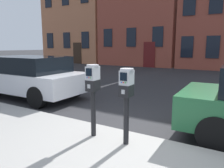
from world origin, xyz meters
name	(u,v)px	position (x,y,z in m)	size (l,w,h in m)	color
ground_plane	(129,143)	(0.00, 0.00, 0.00)	(160.00, 160.00, 0.00)	#28282B
parking_meter_near_kerb	(93,87)	(-0.58, -0.32, 1.04)	(0.22, 0.26, 1.31)	black
parking_meter_twin_adjacent	(126,93)	(0.10, -0.32, 1.02)	(0.22, 0.26, 1.28)	black
parked_car_red_compact	(26,76)	(-4.77, 1.47, 0.75)	(4.47, 1.95, 1.42)	silver
townhouse_brownstone	(82,4)	(-14.29, 16.53, 6.39)	(7.27, 5.44, 12.77)	#B7704C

